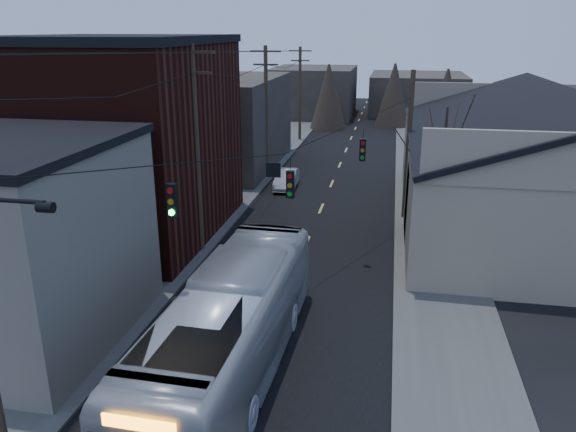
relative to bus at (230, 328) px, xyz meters
name	(u,v)px	position (x,y,z in m)	size (l,w,h in m)	color
road_surface	(329,191)	(0.57, 22.01, -1.69)	(9.00, 110.00, 0.02)	black
sidewalk_left	(237,186)	(-5.93, 22.01, -1.64)	(4.00, 110.00, 0.12)	#474744
sidewalk_right	(426,195)	(7.07, 22.01, -1.64)	(4.00, 110.00, 0.12)	#474744
building_clapboard	(2,245)	(-8.43, 1.01, 1.80)	(8.00, 8.00, 7.00)	slate
building_brick	(118,141)	(-9.43, 12.01, 3.30)	(10.00, 12.00, 10.00)	black
building_left_far	(220,123)	(-8.93, 28.01, 1.80)	(9.00, 14.00, 7.00)	#332F29
warehouse	(555,181)	(13.57, 17.01, 1.00)	(16.16, 20.60, 7.73)	gray
building_far_left	(314,92)	(-5.43, 57.01, 1.30)	(10.00, 12.00, 6.00)	#332F29
building_far_right	(417,94)	(7.57, 62.01, 0.80)	(12.00, 14.00, 5.00)	#332F29
bare_tree	(441,182)	(7.07, 12.01, 1.90)	(0.40, 0.40, 7.20)	black
utility_lines	(264,133)	(-2.54, 16.15, 3.26)	(11.24, 45.28, 10.50)	#382B1E
bus	(230,328)	(0.00, 0.00, 0.00)	(2.85, 12.20, 3.40)	#ADB2BA
parked_car	(286,179)	(-2.43, 22.29, -1.05)	(1.38, 3.97, 1.31)	#A7A9AF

